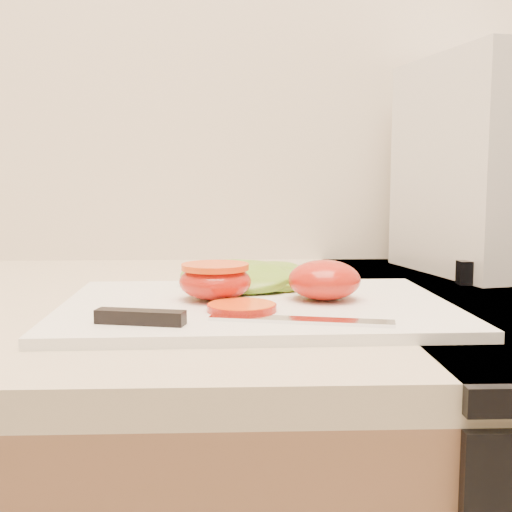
{
  "coord_description": "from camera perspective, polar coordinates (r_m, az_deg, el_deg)",
  "views": [
    {
      "loc": [
        0.02,
        0.95,
        1.06
      ],
      "look_at": [
        0.05,
        1.59,
        0.99
      ],
      "focal_mm": 45.0,
      "sensor_mm": 36.0,
      "label": 1
    }
  ],
  "objects": [
    {
      "name": "lettuce_leaf_0",
      "position": [
        0.72,
        -1.61,
        -1.89
      ],
      "size": [
        0.16,
        0.14,
        0.03
      ],
      "primitive_type": "ellipsoid",
      "rotation": [
        0.0,
        0.0,
        -0.42
      ],
      "color": "#6FA32B",
      "rests_on": "cutting_board"
    },
    {
      "name": "cutting_board",
      "position": [
        0.64,
        0.03,
        -4.54
      ],
      "size": [
        0.39,
        0.28,
        0.01
      ],
      "primitive_type": "cube",
      "rotation": [
        0.0,
        0.0,
        0.02
      ],
      "color": "white",
      "rests_on": "counter"
    },
    {
      "name": "knife",
      "position": [
        0.55,
        -4.66,
        -5.54
      ],
      "size": [
        0.26,
        0.05,
        0.01
      ],
      "rotation": [
        0.0,
        0.0,
        -0.22
      ],
      "color": "silver",
      "rests_on": "cutting_board"
    },
    {
      "name": "tomato_slice_0",
      "position": [
        0.6,
        -1.28,
        -4.58
      ],
      "size": [
        0.06,
        0.06,
        0.01
      ],
      "primitive_type": "cylinder",
      "color": "#F64F0C",
      "rests_on": "cutting_board"
    },
    {
      "name": "appliance",
      "position": [
        0.98,
        20.55,
        7.49
      ],
      "size": [
        0.25,
        0.29,
        0.3
      ],
      "primitive_type": "cube",
      "rotation": [
        0.0,
        0.0,
        0.22
      ],
      "color": "silver",
      "rests_on": "counter"
    },
    {
      "name": "lettuce_leaf_1",
      "position": [
        0.73,
        2.16,
        -1.85
      ],
      "size": [
        0.13,
        0.14,
        0.02
      ],
      "primitive_type": "ellipsoid",
      "rotation": [
        0.0,
        0.0,
        0.8
      ],
      "color": "#6FA32B",
      "rests_on": "cutting_board"
    },
    {
      "name": "tomato_half_cut",
      "position": [
        0.65,
        -3.64,
        -2.13
      ],
      "size": [
        0.07,
        0.07,
        0.04
      ],
      "color": "red",
      "rests_on": "cutting_board"
    },
    {
      "name": "tomato_half_dome",
      "position": [
        0.65,
        6.09,
        -2.13
      ],
      "size": [
        0.07,
        0.07,
        0.04
      ],
      "primitive_type": "ellipsoid",
      "color": "red",
      "rests_on": "cutting_board"
    }
  ]
}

